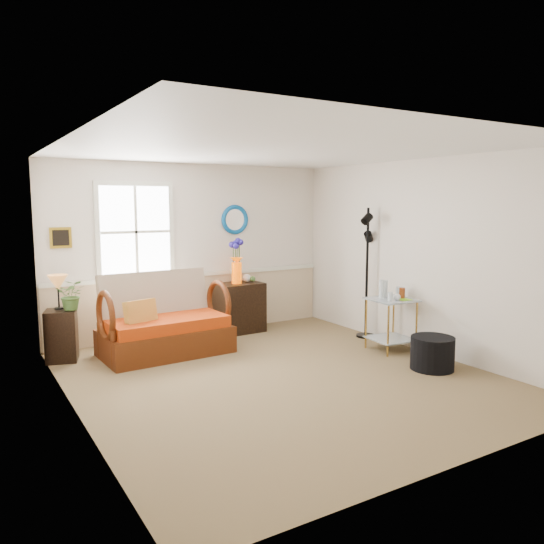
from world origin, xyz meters
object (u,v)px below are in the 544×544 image
loveseat (165,314)px  lamp_stand (62,335)px  ottoman (432,353)px  side_table (391,325)px  floor_lamp (367,273)px  cabinet (239,308)px

loveseat → lamp_stand: 1.32m
lamp_stand → ottoman: lamp_stand is taller
lamp_stand → side_table: (3.95, -1.82, 0.03)m
lamp_stand → side_table: size_ratio=0.92×
loveseat → floor_lamp: size_ratio=0.85×
floor_lamp → lamp_stand: bearing=155.6°
loveseat → side_table: loveseat is taller
loveseat → ottoman: loveseat is taller
lamp_stand → ottoman: bearing=-35.6°
lamp_stand → floor_lamp: bearing=-14.6°
loveseat → ottoman: bearing=-45.0°
ottoman → floor_lamp: bearing=77.5°
loveseat → floor_lamp: bearing=-16.0°
loveseat → ottoman: (2.54, -2.32, -0.34)m
loveseat → cabinet: loveseat is taller
loveseat → floor_lamp: (2.90, -0.69, 0.43)m
cabinet → floor_lamp: (1.49, -1.27, 0.59)m
loveseat → ottoman: 3.46m
ottoman → side_table: bearing=79.6°
lamp_stand → cabinet: 2.67m
loveseat → lamp_stand: bearing=160.1°
side_table → ottoman: side_table is taller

